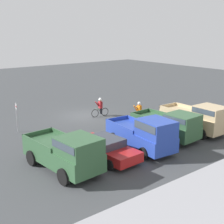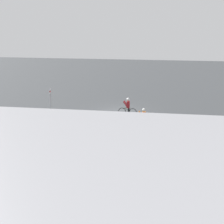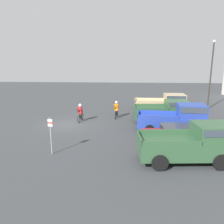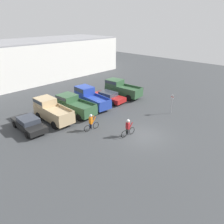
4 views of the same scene
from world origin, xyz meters
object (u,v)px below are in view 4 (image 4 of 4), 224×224
Objects in this scene: sedan_0 at (29,124)px; pickup_truck_1 at (74,105)px; fire_lane_sign at (172,102)px; pickup_truck_2 at (89,97)px; cyclist_0 at (128,127)px; pickup_truck_3 at (121,88)px; cyclist_1 at (91,122)px; pickup_truck_0 at (51,110)px; sedan_1 at (108,97)px.

sedan_0 is 5.59m from pickup_truck_1.
fire_lane_sign is (13.45, -8.15, 0.74)m from sedan_0.
pickup_truck_2 reaches higher than cyclist_0.
sedan_0 is 0.88× the size of pickup_truck_3.
pickup_truck_2 is at bearing 10.31° from pickup_truck_1.
fire_lane_sign is (9.23, -3.59, 0.52)m from cyclist_1.
pickup_truck_3 reaches higher than pickup_truck_1.
pickup_truck_1 is 0.95× the size of pickup_truck_3.
fire_lane_sign is (10.64, -8.48, 0.25)m from pickup_truck_0.
cyclist_1 is (-6.98, -4.51, 0.22)m from sedan_1.
sedan_0 is 0.93× the size of pickup_truck_1.
sedan_1 is at bearing -0.87° from pickup_truck_1.
cyclist_1 is at bearing -129.60° from pickup_truck_2.
cyclist_1 is at bearing 115.74° from cyclist_0.
pickup_truck_2 is 1.01× the size of pickup_truck_3.
pickup_truck_3 is at bearing 0.70° from sedan_0.
cyclist_0 is 3.73m from cyclist_1.
pickup_truck_0 reaches higher than cyclist_0.
cyclist_1 is at bearing -154.13° from pickup_truck_3.
cyclist_0 is at bearing -135.12° from pickup_truck_3.
sedan_0 is 0.87× the size of pickup_truck_2.
pickup_truck_0 is 1.08× the size of sedan_1.
pickup_truck_2 is at bearing 50.40° from cyclist_1.
pickup_truck_1 is at bearing 91.89° from cyclist_0.
sedan_1 is at bearing -2.63° from pickup_truck_0.
pickup_truck_3 is at bearing 0.91° from pickup_truck_1.
sedan_0 is 2.87m from pickup_truck_0.
pickup_truck_3 is 2.30× the size of fire_lane_sign.
pickup_truck_2 is at bearing 175.97° from pickup_truck_3.
cyclist_1 is (-9.75, -4.73, -0.28)m from pickup_truck_3.
cyclist_0 reaches higher than sedan_1.
cyclist_0 is (5.84, -7.92, 0.21)m from sedan_0.
pickup_truck_0 is 0.96× the size of pickup_truck_2.
sedan_1 is at bearing 105.54° from fire_lane_sign.
pickup_truck_1 is 8.39m from pickup_truck_3.
pickup_truck_1 reaches higher than sedan_0.
fire_lane_sign reaches higher than sedan_0.
sedan_1 is (8.39, -0.39, -0.49)m from pickup_truck_0.
sedan_1 is at bearing 55.74° from cyclist_0.
pickup_truck_2 is 8.88m from cyclist_0.
fire_lane_sign is (7.61, -0.23, 0.53)m from cyclist_0.
fire_lane_sign is at bearing -1.70° from cyclist_0.
pickup_truck_0 is (2.81, 0.34, 0.49)m from sedan_0.
pickup_truck_0 is 5.64m from pickup_truck_2.
pickup_truck_0 reaches higher than pickup_truck_1.
fire_lane_sign is at bearing -38.56° from pickup_truck_0.
sedan_1 is at bearing -0.25° from sedan_0.
pickup_truck_2 reaches higher than pickup_truck_0.
pickup_truck_2 is (2.87, 0.52, 0.09)m from pickup_truck_1.
sedan_0 is 6.21m from cyclist_1.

